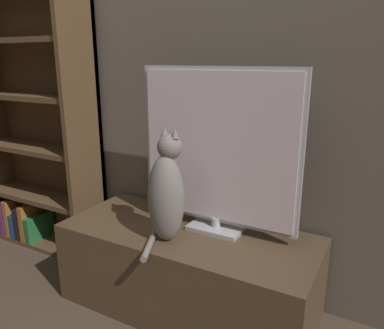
% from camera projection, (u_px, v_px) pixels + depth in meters
% --- Properties ---
extents(wall_back, '(4.80, 0.05, 2.60)m').
position_uv_depth(wall_back, '(219.00, 37.00, 1.78)').
color(wall_back, '#60564C').
rests_on(wall_back, ground_plane).
extents(tv_stand, '(1.22, 0.52, 0.41)m').
position_uv_depth(tv_stand, '(188.00, 270.00, 1.83)').
color(tv_stand, brown).
rests_on(tv_stand, ground_plane).
extents(tv, '(0.77, 0.15, 0.76)m').
position_uv_depth(tv, '(218.00, 151.00, 1.68)').
color(tv, '#B7B7BC').
rests_on(tv, tv_stand).
extents(cat, '(0.19, 0.32, 0.51)m').
position_uv_depth(cat, '(167.00, 194.00, 1.63)').
color(cat, gray).
rests_on(cat, tv_stand).
extents(bookshelf, '(0.86, 0.28, 1.63)m').
position_uv_depth(bookshelf, '(38.00, 133.00, 2.38)').
color(bookshelf, brown).
rests_on(bookshelf, ground_plane).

